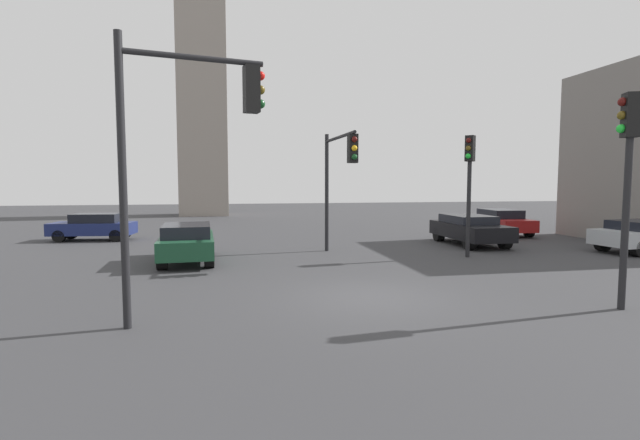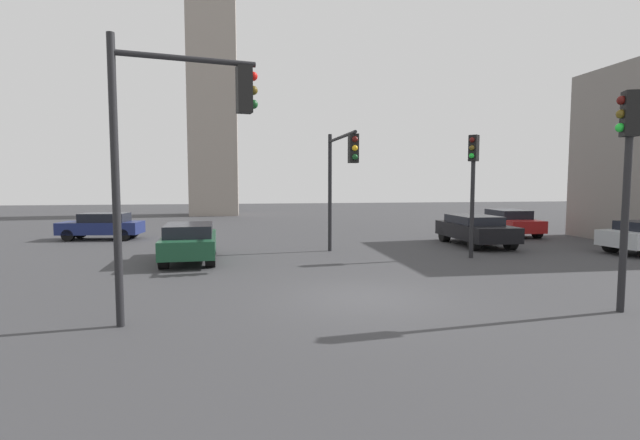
{
  "view_description": "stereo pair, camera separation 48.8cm",
  "coord_description": "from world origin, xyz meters",
  "px_view_note": "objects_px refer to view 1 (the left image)",
  "views": [
    {
      "loc": [
        -3.52,
        -11.4,
        2.97
      ],
      "look_at": [
        -0.55,
        3.99,
        1.69
      ],
      "focal_mm": 26.33,
      "sensor_mm": 36.0,
      "label": 1
    },
    {
      "loc": [
        -3.04,
        -11.48,
        2.97
      ],
      "look_at": [
        -0.55,
        3.99,
        1.69
      ],
      "focal_mm": 26.33,
      "sensor_mm": 36.0,
      "label": 2
    }
  ],
  "objects_px": {
    "traffic_light_2": "(339,167)",
    "car_2": "(94,226)",
    "traffic_light_0": "(628,160)",
    "traffic_light_3": "(469,172)",
    "car_0": "(501,221)",
    "car_5": "(187,242)",
    "car_4": "(470,229)",
    "traffic_light_1": "(186,128)"
  },
  "relations": [
    {
      "from": "traffic_light_0",
      "to": "traffic_light_3",
      "type": "relative_size",
      "value": 1.04
    },
    {
      "from": "traffic_light_3",
      "to": "car_2",
      "type": "distance_m",
      "value": 18.3
    },
    {
      "from": "car_0",
      "to": "traffic_light_3",
      "type": "bearing_deg",
      "value": -36.81
    },
    {
      "from": "traffic_light_3",
      "to": "car_4",
      "type": "distance_m",
      "value": 4.65
    },
    {
      "from": "traffic_light_2",
      "to": "car_4",
      "type": "distance_m",
      "value": 7.92
    },
    {
      "from": "traffic_light_0",
      "to": "car_4",
      "type": "distance_m",
      "value": 11.59
    },
    {
      "from": "car_4",
      "to": "car_5",
      "type": "distance_m",
      "value": 12.92
    },
    {
      "from": "car_4",
      "to": "traffic_light_3",
      "type": "bearing_deg",
      "value": -29.19
    },
    {
      "from": "car_2",
      "to": "car_4",
      "type": "relative_size",
      "value": 0.89
    },
    {
      "from": "traffic_light_2",
      "to": "traffic_light_1",
      "type": "bearing_deg",
      "value": -35.67
    },
    {
      "from": "traffic_light_0",
      "to": "car_0",
      "type": "relative_size",
      "value": 1.16
    },
    {
      "from": "traffic_light_0",
      "to": "traffic_light_3",
      "type": "bearing_deg",
      "value": -72.76
    },
    {
      "from": "traffic_light_1",
      "to": "traffic_light_2",
      "type": "xyz_separation_m",
      "value": [
        5.01,
        7.58,
        -0.53
      ]
    },
    {
      "from": "car_2",
      "to": "car_5",
      "type": "distance_m",
      "value": 9.21
    },
    {
      "from": "car_2",
      "to": "car_5",
      "type": "xyz_separation_m",
      "value": [
        5.22,
        -7.59,
        0.04
      ]
    },
    {
      "from": "car_4",
      "to": "car_5",
      "type": "bearing_deg",
      "value": -78.61
    },
    {
      "from": "traffic_light_0",
      "to": "traffic_light_1",
      "type": "relative_size",
      "value": 0.84
    },
    {
      "from": "traffic_light_3",
      "to": "car_4",
      "type": "relative_size",
      "value": 1.03
    },
    {
      "from": "traffic_light_3",
      "to": "car_4",
      "type": "bearing_deg",
      "value": -162.43
    },
    {
      "from": "traffic_light_0",
      "to": "car_2",
      "type": "relative_size",
      "value": 1.2
    },
    {
      "from": "car_0",
      "to": "car_5",
      "type": "distance_m",
      "value": 17.7
    },
    {
      "from": "traffic_light_3",
      "to": "car_5",
      "type": "height_order",
      "value": "traffic_light_3"
    },
    {
      "from": "traffic_light_0",
      "to": "traffic_light_1",
      "type": "height_order",
      "value": "traffic_light_1"
    },
    {
      "from": "traffic_light_3",
      "to": "car_2",
      "type": "relative_size",
      "value": 1.15
    },
    {
      "from": "traffic_light_0",
      "to": "car_4",
      "type": "relative_size",
      "value": 1.07
    },
    {
      "from": "traffic_light_3",
      "to": "traffic_light_1",
      "type": "bearing_deg",
      "value": -8.82
    },
    {
      "from": "traffic_light_3",
      "to": "car_5",
      "type": "relative_size",
      "value": 1.09
    },
    {
      "from": "car_0",
      "to": "traffic_light_1",
      "type": "bearing_deg",
      "value": -46.05
    },
    {
      "from": "car_0",
      "to": "car_2",
      "type": "bearing_deg",
      "value": -90.89
    },
    {
      "from": "car_0",
      "to": "car_4",
      "type": "bearing_deg",
      "value": -44.17
    },
    {
      "from": "car_2",
      "to": "traffic_light_3",
      "type": "bearing_deg",
      "value": 158.01
    },
    {
      "from": "car_2",
      "to": "car_0",
      "type": "bearing_deg",
      "value": -177.89
    },
    {
      "from": "traffic_light_2",
      "to": "traffic_light_3",
      "type": "relative_size",
      "value": 1.05
    },
    {
      "from": "traffic_light_3",
      "to": "car_5",
      "type": "distance_m",
      "value": 11.11
    },
    {
      "from": "traffic_light_3",
      "to": "traffic_light_0",
      "type": "bearing_deg",
      "value": 45.22
    },
    {
      "from": "traffic_light_3",
      "to": "car_5",
      "type": "bearing_deg",
      "value": -47.65
    },
    {
      "from": "car_5",
      "to": "car_4",
      "type": "bearing_deg",
      "value": -82.01
    },
    {
      "from": "traffic_light_2",
      "to": "car_5",
      "type": "bearing_deg",
      "value": -93.3
    },
    {
      "from": "traffic_light_1",
      "to": "car_2",
      "type": "bearing_deg",
      "value": 99.71
    },
    {
      "from": "car_0",
      "to": "car_2",
      "type": "distance_m",
      "value": 21.9
    },
    {
      "from": "traffic_light_2",
      "to": "car_2",
      "type": "bearing_deg",
      "value": -127.34
    },
    {
      "from": "traffic_light_1",
      "to": "car_4",
      "type": "height_order",
      "value": "traffic_light_1"
    }
  ]
}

